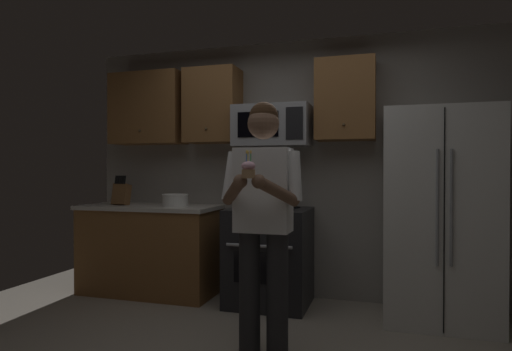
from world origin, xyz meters
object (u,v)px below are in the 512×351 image
Objects in this scene: refrigerator at (439,216)px; bowl_large_white at (175,200)px; knife_block at (121,194)px; person at (263,212)px; oven_range at (269,256)px; microwave at (272,126)px; cupcake at (248,169)px.

bowl_large_white is at bearing 179.41° from refrigerator.
person is (1.86, -1.10, -0.04)m from knife_block.
bowl_large_white reaches higher than oven_range.
microwave is 1.75m from knife_block.
knife_block is 1.84× the size of cupcake.
oven_range is 1.28m from person.
knife_block is 0.62m from bowl_large_white.
oven_range is 0.53× the size of person.
cupcake is at bearing -49.26° from bowl_large_white.
refrigerator reaches higher than oven_range.
refrigerator is 1.02× the size of person.
oven_range is 5.36× the size of cupcake.
cupcake is at bearing -80.04° from oven_range.
person is at bearing -77.23° from oven_range.
bowl_large_white is at bearing 138.11° from person.
microwave is 0.41× the size of refrigerator.
microwave is 2.31× the size of knife_block.
refrigerator is 1.93m from cupcake.
microwave is 2.75× the size of bowl_large_white.
person is (1.25, -1.12, 0.01)m from bowl_large_white.
person is at bearing -41.89° from bowl_large_white.
cupcake is at bearing -37.48° from knife_block.
microwave is 4.26× the size of cupcake.
microwave is at bearing 173.97° from refrigerator.
knife_block is at bearing 142.52° from cupcake.
person reaches higher than oven_range.
bowl_large_white is (-2.49, 0.03, 0.09)m from refrigerator.
microwave reaches higher than cupcake.
oven_range is at bearing 1.06° from knife_block.
knife_block is at bearing -174.71° from microwave.
refrigerator is at bearing 41.27° from person.
microwave is at bearing 99.22° from cupcake.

